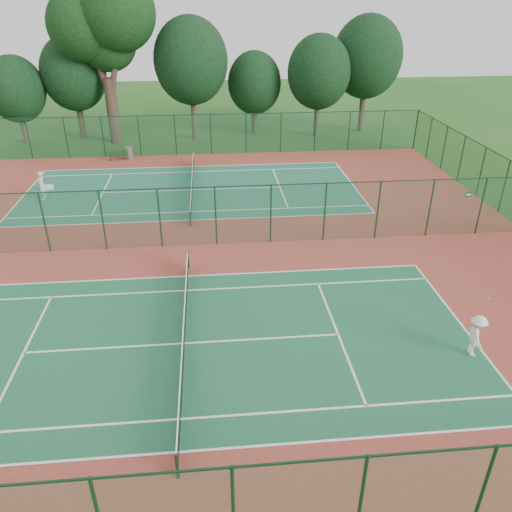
# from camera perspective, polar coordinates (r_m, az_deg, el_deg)

# --- Properties ---
(ground) EXTENTS (120.00, 120.00, 0.00)m
(ground) POSITION_cam_1_polar(r_m,az_deg,el_deg) (28.60, -7.56, 1.21)
(ground) COLOR #25581B
(ground) RESTS_ON ground
(red_pad) EXTENTS (40.00, 36.00, 0.01)m
(red_pad) POSITION_cam_1_polar(r_m,az_deg,el_deg) (28.60, -7.56, 1.22)
(red_pad) COLOR brown
(red_pad) RESTS_ON ground
(court_near) EXTENTS (23.77, 10.97, 0.01)m
(court_near) POSITION_cam_1_polar(r_m,az_deg,el_deg) (20.94, -8.12, -9.86)
(court_near) COLOR #1E5F3B
(court_near) RESTS_ON red_pad
(court_far) EXTENTS (23.77, 10.97, 0.01)m
(court_far) POSITION_cam_1_polar(r_m,az_deg,el_deg) (36.86, -7.25, 7.52)
(court_far) COLOR #216A4B
(court_far) RESTS_ON red_pad
(fence_north) EXTENTS (40.00, 0.09, 3.50)m
(fence_north) POSITION_cam_1_polar(r_m,az_deg,el_deg) (44.94, -7.18, 13.60)
(fence_north) COLOR #194D33
(fence_north) RESTS_ON ground
(fence_divider) EXTENTS (40.00, 0.09, 3.50)m
(fence_divider) POSITION_cam_1_polar(r_m,az_deg,el_deg) (27.86, -7.79, 4.45)
(fence_divider) COLOR #174729
(fence_divider) RESTS_ON ground
(tennis_net_near) EXTENTS (0.10, 12.90, 0.97)m
(tennis_net_near) POSITION_cam_1_polar(r_m,az_deg,el_deg) (20.62, -8.22, -8.70)
(tennis_net_near) COLOR #15391D
(tennis_net_near) RESTS_ON ground
(tennis_net_far) EXTENTS (0.10, 12.90, 0.97)m
(tennis_net_far) POSITION_cam_1_polar(r_m,az_deg,el_deg) (36.68, -7.30, 8.29)
(tennis_net_far) COLOR #163E1E
(tennis_net_far) RESTS_ON ground
(player_near) EXTENTS (0.81, 1.23, 1.78)m
(player_near) POSITION_cam_1_polar(r_m,az_deg,el_deg) (21.45, 23.86, -8.33)
(player_near) COLOR white
(player_near) RESTS_ON court_near
(player_far) EXTENTS (0.49, 0.72, 1.92)m
(player_far) POSITION_cam_1_polar(r_m,az_deg,el_deg) (37.65, -23.30, 7.44)
(player_far) COLOR silver
(player_far) RESTS_ON court_far
(trash_bin) EXTENTS (0.59, 0.59, 1.02)m
(trash_bin) POSITION_cam_1_polar(r_m,az_deg,el_deg) (45.00, -14.27, 11.35)
(trash_bin) COLOR gray
(trash_bin) RESTS_ON red_pad
(bench) EXTENTS (1.38, 0.72, 0.82)m
(bench) POSITION_cam_1_polar(r_m,az_deg,el_deg) (44.89, -15.59, 11.03)
(bench) COLOR black
(bench) RESTS_ON red_pad
(kit_bag) EXTENTS (0.88, 0.35, 0.32)m
(kit_bag) POSITION_cam_1_polar(r_m,az_deg,el_deg) (39.65, -22.79, 7.25)
(kit_bag) COLOR silver
(kit_bag) RESTS_ON red_pad
(stray_ball_a) EXTENTS (0.07, 0.07, 0.07)m
(stray_ball_a) POSITION_cam_1_polar(r_m,az_deg,el_deg) (27.99, -7.99, 0.66)
(stray_ball_a) COLOR #ABCC2F
(stray_ball_a) RESTS_ON red_pad
(stray_ball_b) EXTENTS (0.07, 0.07, 0.07)m
(stray_ball_b) POSITION_cam_1_polar(r_m,az_deg,el_deg) (29.10, 9.97, 1.62)
(stray_ball_b) COLOR #F1F238
(stray_ball_b) RESTS_ON red_pad
(stray_ball_c) EXTENTS (0.08, 0.08, 0.08)m
(stray_ball_c) POSITION_cam_1_polar(r_m,az_deg,el_deg) (28.48, -12.13, 0.79)
(stray_ball_c) COLOR gold
(stray_ball_c) RESTS_ON red_pad
(big_tree) EXTENTS (9.46, 6.92, 14.53)m
(big_tree) POSITION_cam_1_polar(r_m,az_deg,el_deg) (49.44, -17.09, 24.03)
(big_tree) COLOR #3B2920
(big_tree) RESTS_ON ground
(evergreen_row) EXTENTS (39.00, 5.00, 12.00)m
(evergreen_row) POSITION_cam_1_polar(r_m,az_deg,el_deg) (51.42, -6.38, 13.44)
(evergreen_row) COLOR black
(evergreen_row) RESTS_ON ground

